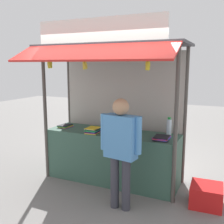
% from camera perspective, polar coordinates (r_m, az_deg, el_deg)
% --- Properties ---
extents(ground_plane, '(20.00, 20.00, 0.00)m').
position_cam_1_polar(ground_plane, '(4.89, 0.00, -14.39)').
color(ground_plane, slate).
extents(stall_counter, '(2.29, 0.67, 0.88)m').
position_cam_1_polar(stall_counter, '(4.72, 0.00, -9.51)').
color(stall_counter, '#385B4C').
rests_on(stall_counter, ground).
extents(stall_structure, '(2.49, 1.51, 2.70)m').
position_cam_1_polar(stall_structure, '(4.56, 0.51, 5.10)').
color(stall_structure, '#4C4742').
rests_on(stall_structure, ground).
extents(water_bottle_mid_left, '(0.09, 0.09, 0.31)m').
position_cam_1_polar(water_bottle_mid_left, '(4.49, 2.46, -2.73)').
color(water_bottle_mid_left, silver).
rests_on(water_bottle_mid_left, stall_counter).
extents(water_bottle_front_left, '(0.08, 0.08, 0.29)m').
position_cam_1_polar(water_bottle_front_left, '(4.50, 12.12, -3.04)').
color(water_bottle_front_left, silver).
rests_on(water_bottle_front_left, stall_counter).
extents(water_bottle_far_left, '(0.08, 0.08, 0.27)m').
position_cam_1_polar(water_bottle_far_left, '(4.87, -0.70, -1.95)').
color(water_bottle_far_left, silver).
rests_on(water_bottle_far_left, stall_counter).
extents(magazine_stack_rear_center, '(0.26, 0.29, 0.06)m').
position_cam_1_polar(magazine_stack_rear_center, '(4.18, 10.59, -5.52)').
color(magazine_stack_rear_center, black).
rests_on(magazine_stack_rear_center, stall_counter).
extents(magazine_stack_back_left, '(0.21, 0.27, 0.04)m').
position_cam_1_polar(magazine_stack_back_left, '(5.02, -9.98, -2.96)').
color(magazine_stack_back_left, purple).
rests_on(magazine_stack_back_left, stall_counter).
extents(magazine_stack_mid_right, '(0.23, 0.28, 0.09)m').
position_cam_1_polar(magazine_stack_mid_right, '(4.53, -4.08, -3.92)').
color(magazine_stack_mid_right, yellow).
rests_on(magazine_stack_mid_right, stall_counter).
extents(magazine_stack_left, '(0.25, 0.27, 0.08)m').
position_cam_1_polar(magazine_stack_left, '(4.29, 0.93, -4.81)').
color(magazine_stack_left, green).
rests_on(magazine_stack_left, stall_counter).
extents(banana_bunch_leftmost, '(0.10, 0.10, 0.26)m').
position_cam_1_polar(banana_bunch_leftmost, '(4.56, -13.20, 9.95)').
color(banana_bunch_leftmost, '#332D23').
extents(banana_bunch_rightmost, '(0.09, 0.10, 0.27)m').
position_cam_1_polar(banana_bunch_rightmost, '(4.18, -5.87, 9.98)').
color(banana_bunch_rightmost, '#332D23').
extents(banana_bunch_inner_left, '(0.09, 0.09, 0.27)m').
position_cam_1_polar(banana_bunch_inner_left, '(3.78, 7.66, 9.83)').
color(banana_bunch_inner_left, '#332D23').
extents(vendor_person, '(0.60, 0.26, 1.58)m').
position_cam_1_polar(vendor_person, '(3.67, 1.85, -6.87)').
color(vendor_person, '#383842').
rests_on(vendor_person, ground).
extents(plastic_crate, '(0.47, 0.47, 0.31)m').
position_cam_1_polar(plastic_crate, '(4.27, 19.54, -16.48)').
color(plastic_crate, red).
rests_on(plastic_crate, ground).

